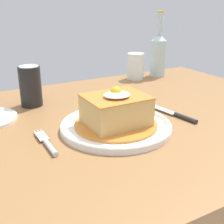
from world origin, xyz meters
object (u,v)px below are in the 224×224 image
(knife, at_px, (179,115))
(soda_can, at_px, (30,86))
(beer_bottle_clear, at_px, (158,53))
(main_plate, at_px, (116,126))
(drinking_glass, at_px, (135,68))
(fork, at_px, (47,144))

(knife, distance_m, soda_can, 0.45)
(knife, height_order, beer_bottle_clear, beer_bottle_clear)
(main_plate, bearing_deg, beer_bottle_clear, 42.67)
(soda_can, xyz_separation_m, drinking_glass, (0.46, 0.12, -0.02))
(knife, bearing_deg, fork, 178.47)
(beer_bottle_clear, bearing_deg, main_plate, -137.33)
(main_plate, relative_size, drinking_glass, 2.69)
(soda_can, bearing_deg, fork, -98.89)
(main_plate, xyz_separation_m, soda_can, (-0.14, 0.29, 0.05))
(fork, bearing_deg, main_plate, 1.97)
(drinking_glass, bearing_deg, fork, -140.99)
(main_plate, distance_m, drinking_glass, 0.52)
(beer_bottle_clear, bearing_deg, drinking_glass, 178.44)
(soda_can, distance_m, beer_bottle_clear, 0.58)
(fork, height_order, soda_can, soda_can)
(soda_can, bearing_deg, beer_bottle_clear, 11.44)
(main_plate, relative_size, soda_can, 2.28)
(fork, relative_size, drinking_glass, 1.34)
(fork, xyz_separation_m, drinking_glass, (0.51, 0.41, 0.04))
(knife, height_order, drinking_glass, drinking_glass)
(drinking_glass, bearing_deg, soda_can, -165.58)
(beer_bottle_clear, distance_m, drinking_glass, 0.12)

